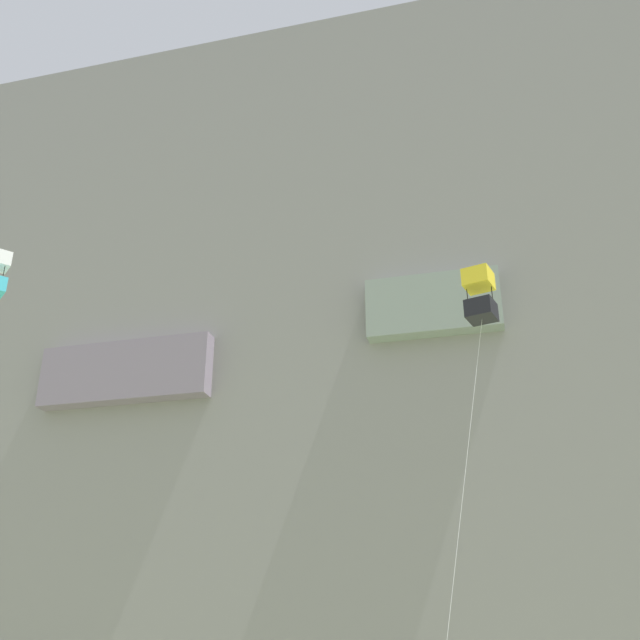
{
  "coord_description": "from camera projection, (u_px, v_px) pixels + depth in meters",
  "views": [
    {
      "loc": [
        4.65,
        -2.33,
        1.75
      ],
      "look_at": [
        -2.79,
        26.41,
        15.19
      ],
      "focal_mm": 42.25,
      "sensor_mm": 36.0,
      "label": 1
    }
  ],
  "objects": [
    {
      "name": "kite_box_high_right",
      "position": [
        480.0,
        296.0,
        23.48
      ],
      "size": [
        2.42,
        2.85,
        12.99
      ],
      "color": "yellow",
      "rests_on": "ground"
    },
    {
      "name": "cliff_face",
      "position": [
        448.0,
        340.0,
        71.16
      ],
      "size": [
        180.0,
        28.37,
        58.82
      ],
      "color": "gray",
      "rests_on": "ground"
    }
  ]
}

